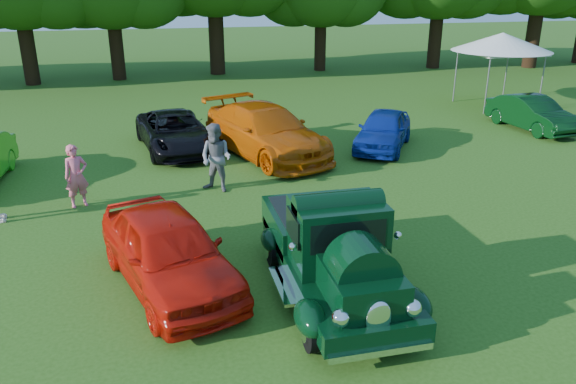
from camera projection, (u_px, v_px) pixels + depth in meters
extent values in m
plane|color=#275012|center=(262.00, 276.00, 11.25)|extent=(120.00, 120.00, 0.00)
cylinder|color=black|center=(312.00, 328.00, 8.92)|extent=(0.23, 0.76, 0.76)
cylinder|color=black|center=(411.00, 314.00, 9.29)|extent=(0.23, 0.76, 0.76)
cylinder|color=black|center=(274.00, 248.00, 11.59)|extent=(0.23, 0.76, 0.76)
cylinder|color=black|center=(352.00, 239.00, 11.96)|extent=(0.23, 0.76, 0.76)
cube|color=black|center=(334.00, 268.00, 10.46)|extent=(1.77, 4.64, 0.35)
cube|color=black|center=(361.00, 286.00, 9.05)|extent=(1.13, 1.49, 0.64)
cube|color=black|center=(337.00, 234.00, 10.06)|extent=(1.61, 1.19, 1.24)
cube|color=black|center=(348.00, 236.00, 9.47)|extent=(1.34, 0.06, 0.54)
cube|color=black|center=(313.00, 224.00, 11.63)|extent=(1.77, 2.11, 0.60)
cube|color=black|center=(314.00, 211.00, 11.53)|extent=(1.53, 1.85, 0.05)
ellipsoid|color=black|center=(310.00, 318.00, 8.85)|extent=(0.51, 0.88, 0.51)
ellipsoid|color=black|center=(414.00, 304.00, 9.23)|extent=(0.51, 0.88, 0.51)
ellipsoid|color=black|center=(270.00, 240.00, 11.51)|extent=(0.39, 0.74, 0.43)
ellipsoid|color=black|center=(355.00, 231.00, 11.91)|extent=(0.39, 0.74, 0.43)
ellipsoid|color=white|center=(379.00, 319.00, 8.39)|extent=(0.42, 0.13, 0.61)
sphere|color=white|center=(341.00, 318.00, 8.31)|extent=(0.29, 0.29, 0.29)
sphere|color=white|center=(413.00, 308.00, 8.56)|extent=(0.29, 0.29, 0.29)
cube|color=white|center=(381.00, 352.00, 8.42)|extent=(1.67, 0.11, 0.11)
cube|color=white|center=(300.00, 222.00, 12.75)|extent=(1.67, 0.11, 0.11)
imported|color=red|center=(169.00, 250.00, 10.67)|extent=(2.99, 4.70, 1.49)
imported|color=black|center=(175.00, 132.00, 19.26)|extent=(2.85, 4.95, 1.30)
imported|color=#C04F06|center=(266.00, 131.00, 18.63)|extent=(4.12, 6.13, 1.65)
imported|color=navy|center=(383.00, 130.00, 19.45)|extent=(3.41, 4.11, 1.32)
imported|color=black|center=(532.00, 113.00, 21.83)|extent=(1.77, 4.09, 1.31)
imported|color=#E65E79|center=(76.00, 176.00, 14.41)|extent=(0.71, 0.59, 1.66)
imported|color=slate|center=(216.00, 158.00, 15.41)|extent=(1.18, 1.14, 1.91)
cube|color=silver|center=(501.00, 52.00, 25.29)|extent=(3.00, 3.00, 0.12)
cone|color=silver|center=(502.00, 42.00, 25.13)|extent=(4.41, 4.41, 0.80)
cylinder|color=slate|center=(487.00, 86.00, 24.22)|extent=(0.06, 0.06, 2.40)
cylinder|color=slate|center=(456.00, 76.00, 26.67)|extent=(0.06, 0.06, 2.40)
cylinder|color=slate|center=(542.00, 84.00, 24.81)|extent=(0.06, 0.06, 2.40)
cylinder|color=slate|center=(506.00, 74.00, 27.26)|extent=(0.06, 0.06, 2.40)
cylinder|color=black|center=(28.00, 48.00, 30.64)|extent=(0.80, 0.80, 4.02)
cylinder|color=black|center=(116.00, 46.00, 32.22)|extent=(0.77, 0.77, 3.87)
cylinder|color=black|center=(216.00, 36.00, 34.01)|extent=(0.92, 0.92, 4.60)
cylinder|color=black|center=(320.00, 41.00, 35.52)|extent=(0.73, 0.73, 3.64)
cylinder|color=black|center=(435.00, 35.00, 36.40)|extent=(0.84, 0.84, 4.20)
cylinder|color=black|center=(534.00, 32.00, 36.54)|extent=(0.90, 0.90, 4.51)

